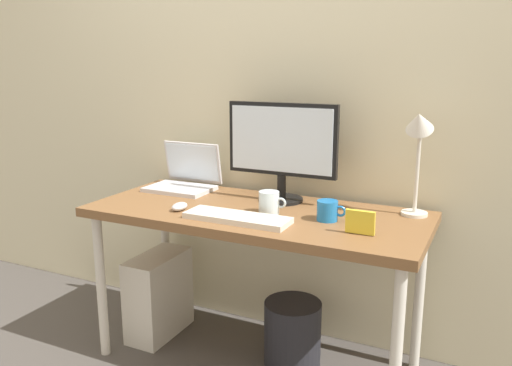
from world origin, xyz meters
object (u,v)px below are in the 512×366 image
(desk_lamp, at_px, (418,139))
(computer_tower, at_px, (159,295))
(desk, at_px, (256,224))
(laptop, at_px, (185,177))
(mouse, at_px, (180,206))
(glass_cup, at_px, (269,203))
(coffee_mug, at_px, (328,211))
(photo_frame, at_px, (360,222))
(keyboard, at_px, (238,218))
(wastebasket, at_px, (293,333))
(monitor, at_px, (282,146))

(desk_lamp, xyz_separation_m, computer_tower, (-1.19, -0.17, -0.85))
(desk, relative_size, laptop, 4.59)
(mouse, bearing_deg, glass_cup, 18.30)
(desk_lamp, relative_size, computer_tower, 1.10)
(coffee_mug, bearing_deg, photo_frame, -35.57)
(glass_cup, bearing_deg, keyboard, -115.42)
(keyboard, bearing_deg, wastebasket, 55.99)
(monitor, height_order, mouse, monitor)
(desk_lamp, relative_size, glass_cup, 3.79)
(monitor, xyz_separation_m, coffee_mug, (0.29, -0.20, -0.22))
(desk, bearing_deg, monitor, 77.47)
(desk, bearing_deg, computer_tower, 178.29)
(laptop, xyz_separation_m, photo_frame, (0.99, -0.33, -0.01))
(laptop, relative_size, mouse, 3.56)
(desk_lamp, xyz_separation_m, glass_cup, (-0.56, -0.21, -0.28))
(mouse, relative_size, wastebasket, 0.30)
(keyboard, bearing_deg, glass_cup, 64.58)
(desk, distance_m, keyboard, 0.19)
(monitor, xyz_separation_m, wastebasket, (0.12, -0.13, -0.84))
(wastebasket, bearing_deg, glass_cup, -136.32)
(glass_cup, distance_m, photo_frame, 0.43)
(desk, bearing_deg, laptop, 158.00)
(computer_tower, bearing_deg, desk_lamp, 8.05)
(photo_frame, height_order, computer_tower, photo_frame)
(keyboard, bearing_deg, computer_tower, 160.95)
(monitor, bearing_deg, desk_lamp, 0.07)
(monitor, relative_size, laptop, 1.63)
(keyboard, height_order, photo_frame, photo_frame)
(keyboard, relative_size, photo_frame, 4.00)
(desk, height_order, coffee_mug, coffee_mug)
(computer_tower, bearing_deg, coffee_mug, -1.99)
(coffee_mug, xyz_separation_m, glass_cup, (-0.25, -0.01, 0.01))
(computer_tower, bearing_deg, keyboard, -19.05)
(keyboard, distance_m, mouse, 0.30)
(laptop, xyz_separation_m, keyboard, (0.50, -0.38, -0.05))
(laptop, xyz_separation_m, desk_lamp, (1.13, -0.01, 0.27))
(laptop, bearing_deg, desk_lamp, -0.76)
(glass_cup, relative_size, photo_frame, 1.11)
(keyboard, height_order, wastebasket, keyboard)
(desk, height_order, photo_frame, photo_frame)
(mouse, bearing_deg, laptop, 119.59)
(desk_lamp, relative_size, photo_frame, 4.20)
(monitor, relative_size, computer_tower, 1.24)
(coffee_mug, distance_m, wastebasket, 0.65)
(desk_lamp, distance_m, wastebasket, 1.03)
(laptop, height_order, desk_lamp, desk_lamp)
(monitor, height_order, keyboard, monitor)
(monitor, height_order, computer_tower, monitor)
(coffee_mug, bearing_deg, mouse, -167.83)
(coffee_mug, bearing_deg, computer_tower, 178.01)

